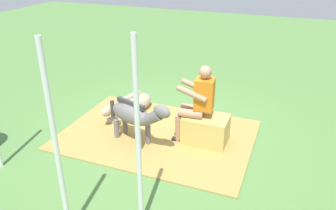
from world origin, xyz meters
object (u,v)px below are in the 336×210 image
at_px(tent_pole_left, 138,141).
at_px(tent_pole_mid, 56,147).
at_px(hay_bale, 206,130).
at_px(pony_lying, 132,105).
at_px(pony_standing, 135,115).
at_px(person_seated, 197,101).

relative_size(tent_pole_left, tent_pole_mid, 1.00).
xyz_separation_m(hay_bale, tent_pole_mid, (0.95, 2.53, 0.93)).
relative_size(pony_lying, tent_pole_left, 0.58).
xyz_separation_m(pony_standing, tent_pole_left, (-0.89, 1.66, 0.64)).
bearing_deg(tent_pole_left, person_seated, -90.95).
distance_m(tent_pole_left, tent_pole_mid, 0.85).
distance_m(pony_lying, tent_pole_mid, 3.29).
xyz_separation_m(person_seated, pony_standing, (0.93, 0.44, -0.23)).
bearing_deg(tent_pole_left, pony_lying, -61.01).
xyz_separation_m(pony_standing, tent_pole_mid, (-0.15, 2.08, 0.64)).
bearing_deg(pony_standing, hay_bale, -157.76).
xyz_separation_m(hay_bale, pony_standing, (1.09, 0.45, 0.28)).
bearing_deg(tent_pole_left, tent_pole_mid, 29.34).
height_order(person_seated, tent_pole_mid, tent_pole_mid).
distance_m(person_seated, pony_lying, 1.69).
bearing_deg(pony_lying, tent_pole_mid, 103.19).
height_order(hay_bale, tent_pole_mid, tent_pole_mid).
xyz_separation_m(pony_lying, tent_pole_mid, (-0.72, 3.05, 0.99)).
relative_size(pony_lying, tent_pole_mid, 0.58).
relative_size(hay_bale, pony_lying, 0.54).
bearing_deg(person_seated, hay_bale, -176.20).
height_order(hay_bale, pony_standing, pony_standing).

